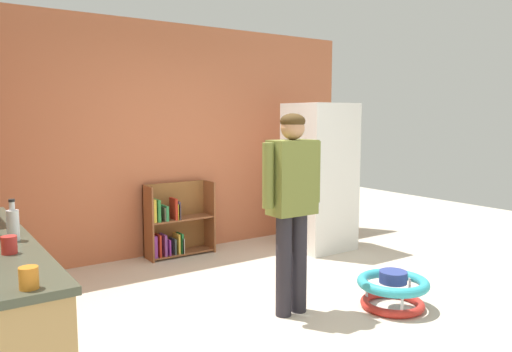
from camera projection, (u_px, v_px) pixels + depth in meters
name	position (u px, v px, depth m)	size (l,w,h in m)	color
ground_plane	(287.00, 315.00, 4.08)	(12.00, 12.00, 0.00)	beige
back_wall	(166.00, 140.00, 5.83)	(5.20, 0.06, 2.70)	#C26A46
refrigerator	(319.00, 177.00, 6.07)	(0.73, 0.68, 1.78)	white
bookshelf	(174.00, 224.00, 5.79)	(0.80, 0.28, 0.85)	brown
standing_person	(292.00, 196.00, 4.00)	(0.57, 0.22, 1.65)	#28262D
baby_walker	(393.00, 290.00, 4.22)	(0.60, 0.60, 0.32)	red
clear_bottle	(13.00, 224.00, 2.90)	(0.07, 0.07, 0.25)	silver
orange_cup	(29.00, 278.00, 2.09)	(0.08, 0.08, 0.10)	orange
red_cup	(9.00, 245.00, 2.62)	(0.08, 0.08, 0.10)	red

